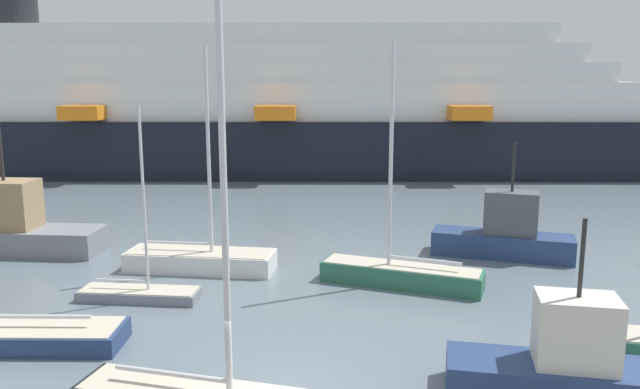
% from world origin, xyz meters
% --- Properties ---
extents(sailboat_0, '(7.01, 2.20, 12.29)m').
position_xyz_m(sailboat_0, '(-8.72, 2.59, 0.56)').
color(sailboat_0, navy).
rests_on(sailboat_0, ground_plane).
extents(sailboat_1, '(4.45, 1.41, 7.10)m').
position_xyz_m(sailboat_1, '(-6.14, 6.78, 0.32)').
color(sailboat_1, gray).
rests_on(sailboat_1, ground_plane).
extents(sailboat_3, '(6.44, 3.22, 9.37)m').
position_xyz_m(sailboat_3, '(3.55, 8.97, 0.54)').
color(sailboat_3, '#2D6B51').
rests_on(sailboat_3, ground_plane).
extents(sailboat_4, '(6.35, 2.28, 9.28)m').
position_xyz_m(sailboat_4, '(-4.79, 10.44, 0.51)').
color(sailboat_4, white).
rests_on(sailboat_4, ground_plane).
extents(fishing_boat_0, '(7.93, 2.46, 6.16)m').
position_xyz_m(fishing_boat_0, '(-14.15, 12.57, 1.16)').
color(fishing_boat_0, gray).
rests_on(fishing_boat_0, ground_plane).
extents(fishing_boat_1, '(6.44, 3.21, 5.20)m').
position_xyz_m(fishing_boat_1, '(8.50, 13.30, 1.06)').
color(fishing_boat_1, navy).
rests_on(fishing_boat_1, ground_plane).
extents(fishing_boat_3, '(5.87, 2.48, 4.71)m').
position_xyz_m(fishing_boat_3, '(7.14, 0.50, 0.93)').
color(fishing_boat_3, navy).
rests_on(fishing_boat_3, ground_plane).
extents(cruise_ship, '(84.64, 17.04, 16.40)m').
position_xyz_m(cruise_ship, '(-12.37, 38.43, 5.28)').
color(cruise_ship, black).
rests_on(cruise_ship, ground_plane).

